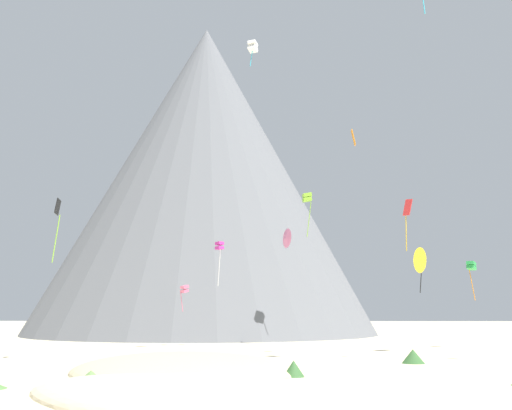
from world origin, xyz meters
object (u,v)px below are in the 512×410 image
bush_far_right (91,377)px  rock_massif (201,189)px  kite_black_low (57,216)px  kite_magenta_low (219,247)px  bush_near_left (294,369)px  bush_mid_center (413,356)px  kite_rainbow_low (184,289)px  kite_orange_mid (353,138)px  bush_far_left (188,369)px  kite_white_high (253,47)px  kite_pink_low (286,238)px  kite_red_low (407,214)px  kite_lime_mid (307,198)px  kite_yellow_low (419,260)px  kite_green_low (471,266)px

bush_far_right → rock_massif: (-3.01, 70.22, 24.29)m
kite_black_low → kite_magenta_low: bearing=17.1°
bush_near_left → bush_mid_center: (9.16, 9.70, 0.04)m
kite_rainbow_low → rock_massif: bearing=139.3°
rock_massif → kite_orange_mid: bearing=-67.6°
bush_mid_center → kite_rainbow_low: (-20.62, 22.20, 5.70)m
bush_far_left → bush_mid_center: size_ratio=1.08×
bush_far_left → kite_magenta_low: bearing=91.8°
bush_near_left → rock_massif: 72.10m
bush_far_left → rock_massif: (-7.63, 65.40, 24.29)m
kite_white_high → kite_pink_low: 22.47m
kite_red_low → kite_white_high: size_ratio=1.56×
kite_red_low → kite_black_low: size_ratio=0.82×
kite_black_low → kite_magenta_low: 22.67m
kite_black_low → kite_white_high: (15.56, 10.74, 19.27)m
kite_white_high → kite_lime_mid: bearing=89.0°
kite_orange_mid → kite_yellow_low: size_ratio=0.36×
rock_massif → kite_rainbow_low: 39.24m
rock_massif → kite_rainbow_low: rock_massif is taller
rock_massif → kite_lime_mid: rock_massif is taller
bush_near_left → kite_green_low: bearing=55.6°
bush_far_right → rock_massif: bearing=92.5°
kite_green_low → kite_white_high: kite_white_high is taller
kite_white_high → kite_pink_low: bearing=95.5°
bush_far_left → bush_mid_center: bearing=28.9°
bush_far_right → bush_near_left: size_ratio=1.23×
bush_far_right → kite_green_low: kite_green_low is taller
bush_far_left → kite_pink_low: kite_pink_low is taller
bush_far_right → bush_near_left: bearing=18.7°
kite_orange_mid → bush_far_left: bearing=-173.4°
kite_yellow_low → bush_far_left: bearing=-0.1°
bush_near_left → kite_lime_mid: 40.83m
bush_far_right → kite_green_low: bearing=46.6°
kite_red_low → kite_white_high: (-13.17, 9.30, 19.00)m
bush_mid_center → rock_massif: size_ratio=0.03×
bush_far_right → kite_black_low: kite_black_low is taller
bush_far_right → kite_black_low: (-7.82, 14.99, 11.15)m
bush_far_right → kite_orange_mid: bearing=50.8°
kite_orange_mid → kite_black_low: (-25.07, -6.12, -8.15)m
kite_green_low → kite_magenta_low: size_ratio=0.84×
rock_massif → kite_white_high: 46.17m
kite_orange_mid → kite_magenta_low: kite_orange_mid is taller
bush_mid_center → kite_lime_mid: (-6.40, 27.28, 17.04)m
kite_orange_mid → kite_rainbow_low: (-17.61, 14.56, -13.43)m
kite_white_high → kite_magenta_low: 22.12m
bush_near_left → kite_red_low: kite_red_low is taller
kite_pink_low → kite_orange_mid: bearing=-4.8°
kite_black_low → kite_rainbow_low: bearing=27.7°
kite_rainbow_low → bush_mid_center: bearing=-2.2°
kite_red_low → kite_lime_mid: size_ratio=0.79×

